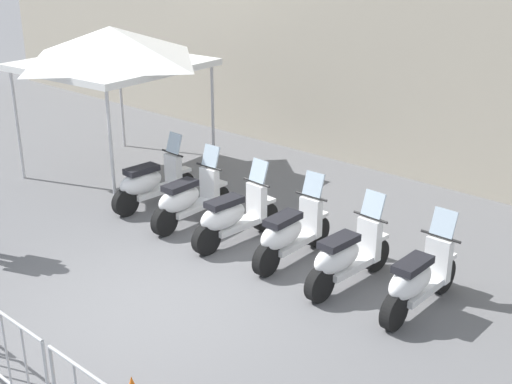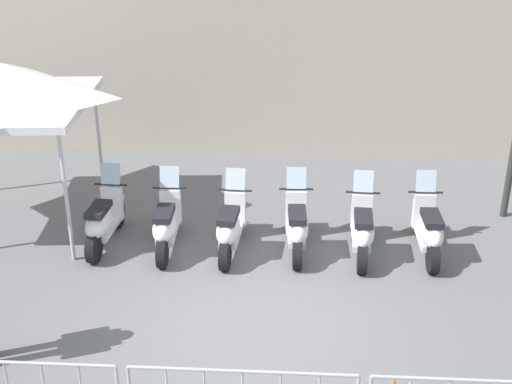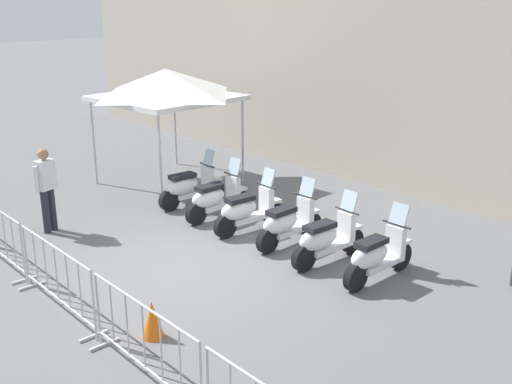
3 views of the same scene
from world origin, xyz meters
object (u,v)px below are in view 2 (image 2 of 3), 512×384
object	(u,v)px
motorcycle_2	(230,227)
motorcycle_3	(297,226)
motorcycle_1	(167,225)
motorcycle_4	(362,230)
motorcycle_0	(103,221)
motorcycle_5	(428,230)

from	to	relation	value
motorcycle_2	motorcycle_3	size ratio (longest dim) A/B	1.00
motorcycle_1	motorcycle_4	world-z (taller)	same
motorcycle_0	motorcycle_5	size ratio (longest dim) A/B	1.00
motorcycle_1	motorcycle_4	size ratio (longest dim) A/B	1.00
motorcycle_1	motorcycle_3	bearing A→B (deg)	-2.80
motorcycle_2	motorcycle_5	distance (m)	3.15
motorcycle_0	motorcycle_5	bearing A→B (deg)	-4.95
motorcycle_0	motorcycle_3	world-z (taller)	same
motorcycle_1	motorcycle_2	bearing A→B (deg)	-6.29
motorcycle_0	motorcycle_4	size ratio (longest dim) A/B	1.00
motorcycle_2	motorcycle_4	bearing A→B (deg)	-4.07
motorcycle_3	motorcycle_4	world-z (taller)	same
motorcycle_2	motorcycle_4	world-z (taller)	same
motorcycle_4	motorcycle_2	bearing A→B (deg)	175.93
motorcycle_0	motorcycle_3	size ratio (longest dim) A/B	1.00
motorcycle_0	motorcycle_5	world-z (taller)	same
motorcycle_0	motorcycle_1	distance (m)	1.06
motorcycle_1	motorcycle_4	bearing A→B (deg)	-4.81
motorcycle_4	motorcycle_1	bearing A→B (deg)	175.19
motorcycle_0	motorcycle_2	world-z (taller)	same
motorcycle_5	motorcycle_2	bearing A→B (deg)	176.93
motorcycle_0	motorcycle_1	bearing A→B (deg)	-9.22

